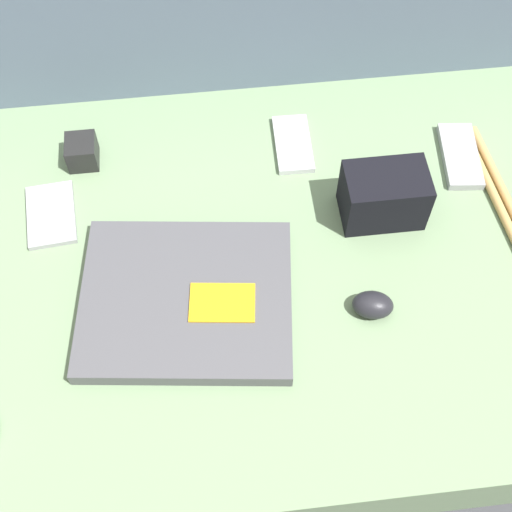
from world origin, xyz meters
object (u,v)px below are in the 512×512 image
computer_mouse (373,305)px  phone_black (293,144)px  phone_silver (51,215)px  phone_small (460,156)px  camera_pouch (384,196)px  laptop (187,299)px  charger_brick (82,152)px

computer_mouse → phone_black: (-0.07, 0.31, -0.01)m
phone_black → phone_silver: bearing=-164.6°
phone_silver → computer_mouse: bearing=-30.3°
phone_small → camera_pouch: (-0.15, -0.09, 0.04)m
phone_small → laptop: bearing=-149.0°
laptop → phone_small: size_ratio=2.43×
computer_mouse → camera_pouch: bearing=86.8°
charger_brick → phone_small: bearing=-6.2°
phone_small → charger_brick: (-0.60, 0.06, 0.02)m
laptop → camera_pouch: camera_pouch is taller
phone_silver → camera_pouch: camera_pouch is taller
phone_small → phone_silver: bearing=-170.8°
computer_mouse → phone_black: 0.32m
phone_black → phone_small: bearing=-10.8°
computer_mouse → charger_brick: size_ratio=1.27×
laptop → camera_pouch: (0.30, 0.12, 0.03)m
computer_mouse → phone_small: bearing=65.0°
phone_silver → phone_black: size_ratio=1.02×
phone_black → camera_pouch: camera_pouch is taller
camera_pouch → phone_small: bearing=30.9°
laptop → computer_mouse: size_ratio=4.93×
charger_brick → phone_black: bearing=-1.3°
computer_mouse → laptop: bearing=-176.4°
phone_black → camera_pouch: bearing=-50.7°
phone_small → charger_brick: size_ratio=2.58×
laptop → charger_brick: charger_brick is taller
laptop → phone_silver: size_ratio=2.69×
laptop → phone_black: (0.19, 0.27, -0.01)m
computer_mouse → phone_black: computer_mouse is taller
computer_mouse → phone_silver: size_ratio=0.55×
camera_pouch → phone_black: bearing=127.8°
computer_mouse → camera_pouch: camera_pouch is taller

